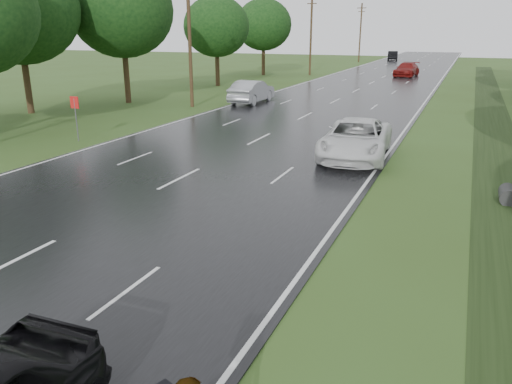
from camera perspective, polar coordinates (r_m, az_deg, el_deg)
The scene contains 18 objects.
ground at distance 13.76m, azimuth -26.37°, elevation -7.49°, with size 220.00×220.00×0.00m, color #334C1B.
road at distance 54.03m, azimuth 12.51°, elevation 11.79°, with size 14.00×180.00×0.04m, color black.
edge_stripe_east at distance 53.21m, azimuth 19.78°, elevation 11.10°, with size 0.12×180.00×0.01m, color silver.
edge_stripe_west at distance 55.67m, azimuth 5.53°, elevation 12.32°, with size 0.12×180.00×0.01m, color silver.
center_line at distance 54.03m, azimuth 12.51°, elevation 11.81°, with size 0.12×180.00×0.01m, color silver.
drainage_ditch at distance 27.15m, azimuth 25.89°, elevation 4.61°, with size 2.20×120.00×0.56m.
road_sign at distance 27.33m, azimuth -19.97°, elevation 8.86°, with size 0.50×0.06×2.30m.
utility_pole_mid at distance 37.99m, azimuth -7.62°, elevation 17.42°, with size 1.60×0.26×10.00m.
utility_pole_far at distance 65.68m, azimuth 6.31°, elevation 17.65°, with size 1.60×0.26×10.00m.
utility_pole_distant at distance 94.78m, azimuth 11.84°, elevation 17.47°, with size 1.60×0.26×10.00m.
tree_west_c at distance 41.23m, azimuth -15.12°, elevation 19.41°, with size 7.80×7.80×10.43m.
tree_west_d at distance 52.67m, azimuth -4.54°, elevation 18.32°, with size 6.60×6.60×8.80m.
tree_west_e at distance 38.05m, azimuth -25.66°, elevation 18.38°, with size 8.00×8.00×10.44m.
tree_west_f at distance 65.66m, azimuth 0.86°, elevation 18.57°, with size 7.00×7.00×9.29m.
white_pickup at distance 22.73m, azimuth 11.34°, elevation 5.96°, with size 2.79×6.04×1.68m, color silver.
silver_sedan at distance 39.81m, azimuth -0.48°, elevation 11.41°, with size 1.85×5.31×1.75m, color #9A9CA2.
far_car_red at distance 65.99m, azimuth 16.83°, elevation 13.25°, with size 2.32×5.72×1.66m, color maroon.
far_car_dark at distance 101.86m, azimuth 15.37°, elevation 14.81°, with size 1.80×5.15×1.70m, color black.
Camera 1 is at (9.89, -7.84, 5.49)m, focal length 35.00 mm.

